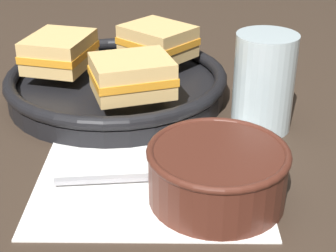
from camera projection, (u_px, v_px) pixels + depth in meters
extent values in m
plane|color=#382B21|center=(153.00, 159.00, 0.59)|extent=(4.00, 4.00, 0.00)
cube|color=white|center=(150.00, 178.00, 0.55)|extent=(0.24, 0.21, 0.00)
cylinder|color=#4C2319|center=(217.00, 175.00, 0.51)|extent=(0.14, 0.14, 0.06)
cylinder|color=orange|center=(218.00, 162.00, 0.50)|extent=(0.12, 0.12, 0.01)
torus|color=#4C2319|center=(218.00, 152.00, 0.50)|extent=(0.14, 0.14, 0.01)
cube|color=#9E9EA3|center=(108.00, 179.00, 0.54)|extent=(0.11, 0.02, 0.01)
ellipsoid|color=#9E9EA3|center=(186.00, 175.00, 0.55)|extent=(0.06, 0.03, 0.01)
cylinder|color=black|center=(117.00, 90.00, 0.74)|extent=(0.31, 0.31, 0.02)
torus|color=black|center=(117.00, 76.00, 0.73)|extent=(0.31, 0.31, 0.02)
cube|color=#DBB26B|center=(60.00, 61.00, 0.73)|extent=(0.10, 0.11, 0.02)
cube|color=orange|center=(60.00, 52.00, 0.73)|extent=(0.10, 0.12, 0.01)
cube|color=#DBB26B|center=(59.00, 42.00, 0.72)|extent=(0.10, 0.11, 0.02)
cube|color=#DBB26B|center=(132.00, 86.00, 0.65)|extent=(0.12, 0.11, 0.02)
cube|color=orange|center=(132.00, 76.00, 0.65)|extent=(0.12, 0.11, 0.01)
cube|color=#DBB26B|center=(132.00, 65.00, 0.64)|extent=(0.12, 0.11, 0.02)
cube|color=#DBB26B|center=(155.00, 50.00, 0.78)|extent=(0.13, 0.12, 0.02)
cube|color=orange|center=(155.00, 41.00, 0.77)|extent=(0.13, 0.13, 0.01)
cube|color=#DBB26B|center=(154.00, 32.00, 0.76)|extent=(0.13, 0.12, 0.02)
cylinder|color=silver|center=(264.00, 83.00, 0.64)|extent=(0.08, 0.08, 0.12)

